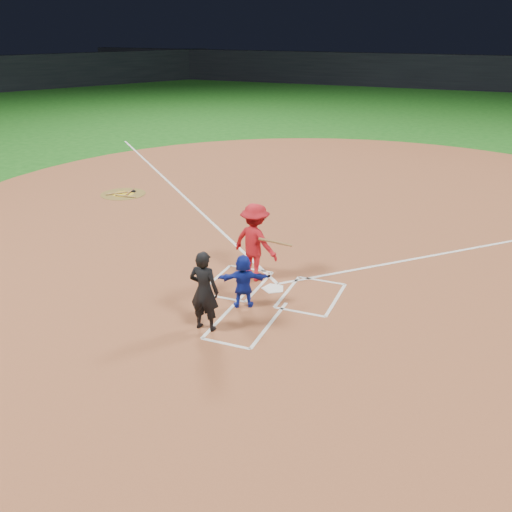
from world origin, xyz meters
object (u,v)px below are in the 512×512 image
at_px(home_plate, 273,289).
at_px(on_deck_circle, 123,194).
at_px(umpire, 204,291).
at_px(catcher, 243,281).
at_px(batter_at_plate, 255,242).

bearing_deg(home_plate, on_deck_circle, -34.36).
bearing_deg(on_deck_circle, umpire, -46.62).
bearing_deg(on_deck_circle, catcher, -40.40).
xyz_separation_m(home_plate, on_deck_circle, (-8.25, 5.64, -0.00)).
bearing_deg(home_plate, batter_at_plate, -32.16).
height_order(on_deck_circle, catcher, catcher).
xyz_separation_m(home_plate, batter_at_plate, (-0.66, 0.41, 0.99)).
relative_size(home_plate, batter_at_plate, 0.30).
relative_size(home_plate, catcher, 0.47).
distance_m(on_deck_circle, catcher, 10.42).
height_order(catcher, batter_at_plate, batter_at_plate).
height_order(home_plate, umpire, umpire).
bearing_deg(catcher, batter_at_plate, -102.78).
bearing_deg(batter_at_plate, on_deck_circle, 145.45).
xyz_separation_m(catcher, umpire, (-0.34, -1.28, 0.26)).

